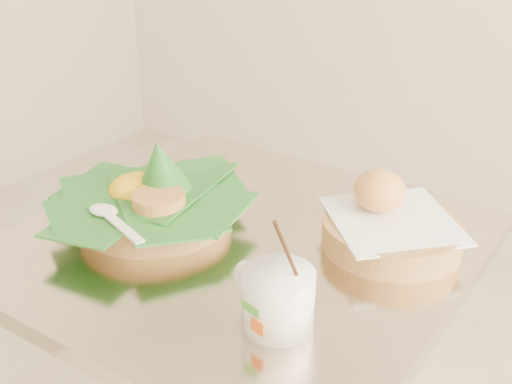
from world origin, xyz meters
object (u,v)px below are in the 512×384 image
Objects in this scene: cafe_table at (244,345)px; rice_basket at (153,198)px; coffee_mug at (277,297)px; bread_basket at (390,225)px.

cafe_table is 0.31m from rice_basket.
coffee_mug reaches higher than cafe_table.
bread_basket reaches higher than cafe_table.
rice_basket reaches higher than cafe_table.
cafe_table is 2.28× the size of rice_basket.
coffee_mug is at bearing -20.46° from rice_basket.
rice_basket is 1.22× the size of bread_basket.
rice_basket is 0.40m from bread_basket.
rice_basket reaches higher than bread_basket.
bread_basket is 1.63× the size of coffee_mug.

